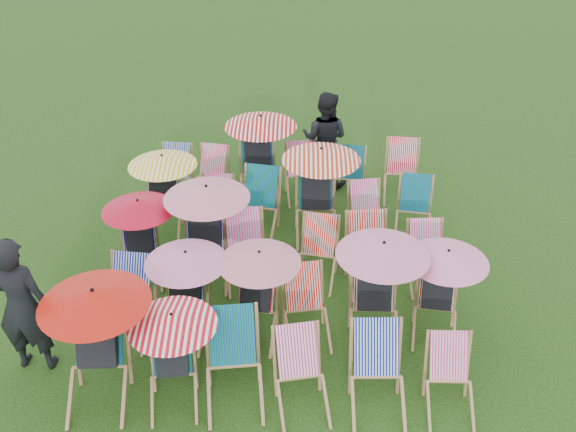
{
  "coord_description": "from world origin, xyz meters",
  "views": [
    {
      "loc": [
        0.25,
        -7.31,
        5.85
      ],
      "look_at": [
        0.09,
        0.32,
        0.9
      ],
      "focal_mm": 40.0,
      "sensor_mm": 36.0,
      "label": 1
    }
  ],
  "objects_px": {
    "deckchair_29": "(402,172)",
    "person_left": "(21,306)",
    "deckchair_0": "(96,344)",
    "person_rear": "(325,139)",
    "deckchair_5": "(451,381)"
  },
  "relations": [
    {
      "from": "deckchair_5",
      "to": "person_rear",
      "type": "xyz_separation_m",
      "value": [
        -1.28,
        5.15,
        0.45
      ]
    },
    {
      "from": "deckchair_0",
      "to": "deckchair_29",
      "type": "bearing_deg",
      "value": 45.72
    },
    {
      "from": "deckchair_0",
      "to": "person_left",
      "type": "height_order",
      "value": "person_left"
    },
    {
      "from": "deckchair_29",
      "to": "person_left",
      "type": "xyz_separation_m",
      "value": [
        -4.98,
        -4.13,
        0.47
      ]
    },
    {
      "from": "person_left",
      "to": "person_rear",
      "type": "xyz_separation_m",
      "value": [
        3.64,
        4.58,
        -0.07
      ]
    },
    {
      "from": "deckchair_5",
      "to": "deckchair_0",
      "type": "bearing_deg",
      "value": 178.56
    },
    {
      "from": "person_left",
      "to": "person_rear",
      "type": "height_order",
      "value": "person_left"
    },
    {
      "from": "deckchair_0",
      "to": "person_rear",
      "type": "xyz_separation_m",
      "value": [
        2.68,
        5.02,
        0.1
      ]
    },
    {
      "from": "deckchair_0",
      "to": "person_left",
      "type": "xyz_separation_m",
      "value": [
        -0.96,
        0.44,
        0.17
      ]
    },
    {
      "from": "deckchair_29",
      "to": "person_left",
      "type": "bearing_deg",
      "value": -134.78
    },
    {
      "from": "deckchair_5",
      "to": "person_left",
      "type": "height_order",
      "value": "person_left"
    },
    {
      "from": "person_left",
      "to": "person_rear",
      "type": "bearing_deg",
      "value": -127.41
    },
    {
      "from": "deckchair_0",
      "to": "deckchair_29",
      "type": "distance_m",
      "value": 6.09
    },
    {
      "from": "deckchair_0",
      "to": "deckchair_5",
      "type": "distance_m",
      "value": 3.98
    },
    {
      "from": "person_left",
      "to": "person_rear",
      "type": "relative_size",
      "value": 1.08
    }
  ]
}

